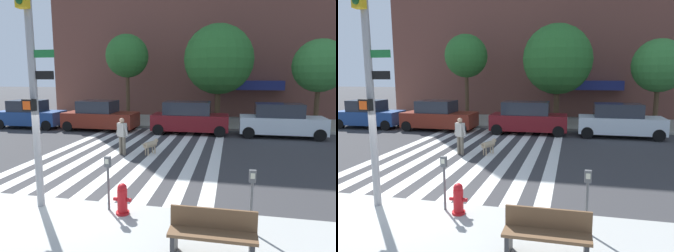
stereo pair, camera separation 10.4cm
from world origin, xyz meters
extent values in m
plane|color=#353538|center=(0.00, 6.23, 0.00)|extent=(160.00, 160.00, 0.00)
cube|color=gray|center=(0.00, 15.47, 0.07)|extent=(80.00, 6.00, 0.15)
cube|color=silver|center=(-3.45, 6.23, 0.00)|extent=(0.45, 11.87, 0.01)
cube|color=silver|center=(-2.55, 6.23, 0.00)|extent=(0.45, 11.87, 0.01)
cube|color=silver|center=(-1.65, 6.23, 0.00)|extent=(0.45, 11.87, 0.01)
cube|color=silver|center=(-0.75, 6.23, 0.00)|extent=(0.45, 11.87, 0.01)
cube|color=silver|center=(0.15, 6.23, 0.00)|extent=(0.45, 11.87, 0.01)
cube|color=silver|center=(1.05, 6.23, 0.00)|extent=(0.45, 11.87, 0.01)
cube|color=silver|center=(1.95, 6.23, 0.00)|extent=(0.45, 11.87, 0.01)
cube|color=silver|center=(2.85, 6.23, 0.00)|extent=(0.45, 11.87, 0.01)
cube|color=silver|center=(3.75, 6.23, 0.00)|extent=(0.45, 11.87, 0.01)
cube|color=navy|center=(5.36, 17.87, 2.75)|extent=(5.65, 1.60, 0.70)
cylinder|color=gray|center=(-0.36, -0.52, 3.05)|extent=(0.18, 0.18, 5.80)
cube|color=black|center=(-0.36, -0.72, 2.75)|extent=(0.28, 0.18, 0.28)
cube|color=#E54C14|center=(-0.36, -0.82, 2.75)|extent=(0.20, 0.01, 0.20)
cube|color=#19662D|center=(-0.06, -0.52, 3.95)|extent=(0.60, 0.03, 0.18)
cube|color=black|center=(-0.08, -0.52, 3.45)|extent=(0.56, 0.03, 0.20)
sphere|color=#0F3D19|center=(-0.36, -0.81, 5.09)|extent=(0.16, 0.16, 0.16)
cylinder|color=#B51419|center=(1.85, -0.57, 0.18)|extent=(0.32, 0.32, 0.06)
cylinder|color=#B51419|center=(1.85, -0.57, 0.48)|extent=(0.24, 0.24, 0.55)
sphere|color=#B51419|center=(1.85, -0.57, 0.80)|extent=(0.23, 0.23, 0.23)
cylinder|color=#B51419|center=(1.68, -0.57, 0.51)|extent=(0.10, 0.09, 0.09)
cylinder|color=#B51419|center=(2.02, -0.57, 0.51)|extent=(0.10, 0.09, 0.09)
cylinder|color=#515456|center=(4.81, -0.84, 0.70)|extent=(0.06, 0.06, 1.10)
cube|color=#515456|center=(4.81, -0.84, 1.38)|extent=(0.14, 0.10, 0.26)
cube|color=beige|center=(4.81, -0.89, 1.40)|extent=(0.09, 0.01, 0.12)
cylinder|color=#515456|center=(1.44, -0.42, 0.70)|extent=(0.06, 0.06, 1.10)
cube|color=#515456|center=(1.44, -0.42, 1.38)|extent=(0.14, 0.10, 0.26)
cube|color=beige|center=(1.44, -0.47, 1.40)|extent=(0.09, 0.01, 0.12)
cube|color=brown|center=(4.07, -1.96, 0.60)|extent=(1.60, 0.44, 0.06)
cube|color=brown|center=(4.07, -1.77, 0.82)|extent=(1.60, 0.05, 0.40)
cube|color=#2D2D30|center=(3.37, -1.96, 0.36)|extent=(0.08, 0.40, 0.42)
cube|color=#2D2D30|center=(4.77, -1.96, 0.36)|extent=(0.08, 0.40, 0.42)
cube|color=navy|center=(-8.90, 11.07, 0.69)|extent=(4.34, 2.08, 0.88)
cube|color=#232833|center=(-9.07, 11.07, 1.50)|extent=(2.17, 1.77, 0.72)
cylinder|color=black|center=(-7.28, 12.02, 0.33)|extent=(0.67, 0.24, 0.66)
cylinder|color=black|center=(-7.21, 10.26, 0.33)|extent=(0.67, 0.24, 0.66)
cylinder|color=black|center=(-10.58, 11.89, 0.33)|extent=(0.67, 0.24, 0.66)
cylinder|color=black|center=(-10.52, 10.13, 0.33)|extent=(0.67, 0.24, 0.66)
cube|color=maroon|center=(-3.84, 11.07, 0.71)|extent=(4.67, 2.04, 0.91)
cube|color=#232833|center=(-4.03, 11.08, 1.53)|extent=(2.28, 1.76, 0.75)
cylinder|color=black|center=(-1.99, 11.94, 0.33)|extent=(0.66, 0.23, 0.66)
cylinder|color=black|center=(-2.02, 10.14, 0.33)|extent=(0.66, 0.23, 0.66)
cylinder|color=black|center=(-5.66, 12.01, 0.33)|extent=(0.66, 0.23, 0.66)
cylinder|color=black|center=(-5.70, 10.21, 0.33)|extent=(0.66, 0.23, 0.66)
cube|color=maroon|center=(1.92, 11.07, 0.71)|extent=(4.58, 1.97, 0.93)
cube|color=#232833|center=(1.74, 11.07, 1.55)|extent=(2.79, 1.70, 0.76)
cylinder|color=black|center=(3.69, 11.97, 0.33)|extent=(0.66, 0.23, 0.66)
cylinder|color=black|center=(3.73, 10.26, 0.33)|extent=(0.66, 0.23, 0.66)
cylinder|color=black|center=(0.11, 11.89, 0.33)|extent=(0.66, 0.23, 0.66)
cylinder|color=black|center=(0.15, 10.18, 0.33)|extent=(0.66, 0.23, 0.66)
cube|color=silver|center=(7.16, 11.07, 0.71)|extent=(4.65, 1.89, 0.92)
cube|color=#232833|center=(6.97, 11.07, 1.54)|extent=(2.58, 1.66, 0.75)
cylinder|color=black|center=(9.00, 11.92, 0.33)|extent=(0.66, 0.22, 0.66)
cylinder|color=black|center=(8.99, 10.21, 0.33)|extent=(0.66, 0.22, 0.66)
cylinder|color=black|center=(5.32, 11.94, 0.33)|extent=(0.66, 0.22, 0.66)
cylinder|color=black|center=(5.31, 10.23, 0.33)|extent=(0.66, 0.22, 0.66)
cylinder|color=#4C3823|center=(-3.22, 14.59, 2.10)|extent=(0.27, 0.27, 3.89)
sphere|color=#286628|center=(-3.22, 14.59, 4.90)|extent=(3.12, 3.12, 3.12)
cylinder|color=#4C3823|center=(3.38, 14.19, 1.71)|extent=(0.38, 0.38, 3.12)
sphere|color=#286628|center=(3.38, 14.19, 4.56)|extent=(4.68, 4.68, 4.68)
cylinder|color=#4C3823|center=(9.66, 13.97, 1.67)|extent=(0.29, 0.29, 3.03)
sphere|color=#337533|center=(9.66, 13.97, 4.10)|extent=(3.32, 3.32, 3.32)
cylinder|color=#6B6051|center=(-0.41, 5.43, 0.41)|extent=(0.20, 0.20, 0.82)
cylinder|color=#6B6051|center=(-0.23, 5.34, 0.41)|extent=(0.20, 0.20, 0.82)
cube|color=#B2ADA3|center=(-0.32, 5.38, 1.12)|extent=(0.45, 0.38, 0.60)
cylinder|color=#B2ADA3|center=(-0.54, 5.49, 1.15)|extent=(0.24, 0.18, 0.57)
cylinder|color=#B2ADA3|center=(-0.10, 5.28, 1.15)|extent=(0.24, 0.18, 0.57)
sphere|color=tan|center=(-0.32, 5.38, 1.53)|extent=(0.29, 0.29, 0.22)
cylinder|color=tan|center=(0.87, 5.69, 0.45)|extent=(0.52, 0.72, 0.26)
sphere|color=tan|center=(1.04, 6.07, 0.55)|extent=(0.27, 0.27, 0.20)
cylinder|color=tan|center=(0.68, 5.29, 0.50)|extent=(0.13, 0.23, 0.16)
cylinder|color=tan|center=(0.90, 5.93, 0.16)|extent=(0.07, 0.07, 0.32)
cylinder|color=tan|center=(1.03, 5.88, 0.16)|extent=(0.07, 0.07, 0.32)
cylinder|color=tan|center=(0.70, 5.51, 0.16)|extent=(0.07, 0.07, 0.32)
cylinder|color=tan|center=(0.83, 5.45, 0.16)|extent=(0.07, 0.07, 0.32)
camera|label=1|loc=(4.34, -7.18, 3.42)|focal=32.91mm
camera|label=2|loc=(4.44, -7.16, 3.42)|focal=32.91mm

